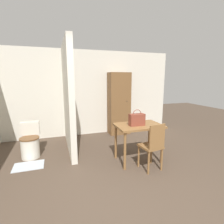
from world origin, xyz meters
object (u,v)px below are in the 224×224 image
(toilet, at_px, (30,143))
(wooden_chair, at_px, (153,145))
(wooden_cabinet, at_px, (119,104))
(handbag, at_px, (137,120))
(dining_table, at_px, (139,130))

(toilet, bearing_deg, wooden_chair, -31.57)
(wooden_chair, relative_size, wooden_cabinet, 0.49)
(handbag, distance_m, wooden_cabinet, 1.94)
(handbag, bearing_deg, wooden_cabinet, 79.87)
(wooden_chair, height_order, toilet, wooden_chair)
(dining_table, bearing_deg, wooden_cabinet, 81.61)
(dining_table, distance_m, wooden_cabinet, 1.91)
(dining_table, relative_size, wooden_cabinet, 0.50)
(toilet, bearing_deg, handbag, -25.02)
(wooden_chair, relative_size, toilet, 1.23)
(toilet, distance_m, wooden_cabinet, 2.67)
(dining_table, distance_m, wooden_chair, 0.47)
(dining_table, bearing_deg, toilet, 156.49)
(dining_table, relative_size, handbag, 2.87)
(wooden_chair, xyz_separation_m, toilet, (-2.22, 1.36, -0.18))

